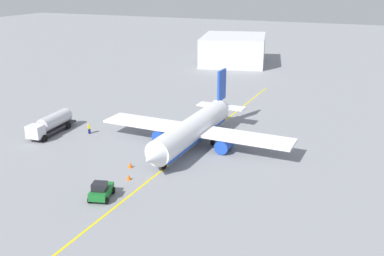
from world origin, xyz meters
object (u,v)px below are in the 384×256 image
airplane (193,129)px  refueling_worker (89,129)px  pushback_tug (101,191)px  safety_cone_nose (130,165)px  safety_cone_wingtip (129,177)px  fuel_tanker (51,123)px

airplane → refueling_worker: airplane is taller
airplane → pushback_tug: airplane is taller
safety_cone_nose → airplane: bearing=156.4°
refueling_worker → safety_cone_nose: refueling_worker is taller
airplane → safety_cone_wingtip: size_ratio=43.81×
refueling_worker → pushback_tug: bearing=38.5°
fuel_tanker → safety_cone_wingtip: (10.36, 20.67, -1.37)m
safety_cone_nose → safety_cone_wingtip: size_ratio=1.07×
fuel_tanker → safety_cone_nose: size_ratio=13.84×
airplane → safety_cone_nose: 12.10m
safety_cone_wingtip → refueling_worker: bearing=-130.4°
airplane → safety_cone_wingtip: 14.74m
refueling_worker → safety_cone_nose: (9.35, 13.19, -0.45)m
safety_cone_nose → safety_cone_wingtip: 3.79m
fuel_tanker → pushback_tug: size_ratio=2.59×
pushback_tug → safety_cone_wingtip: (-5.60, 0.39, -0.66)m
pushback_tug → refueling_worker: pushback_tug is taller
fuel_tanker → safety_cone_wingtip: fuel_tanker is taller
fuel_tanker → refueling_worker: 6.26m
airplane → safety_cone_wingtip: (14.25, -3.01, -2.28)m
fuel_tanker → safety_cone_nose: fuel_tanker is taller
airplane → safety_cone_wingtip: bearing=-11.9°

